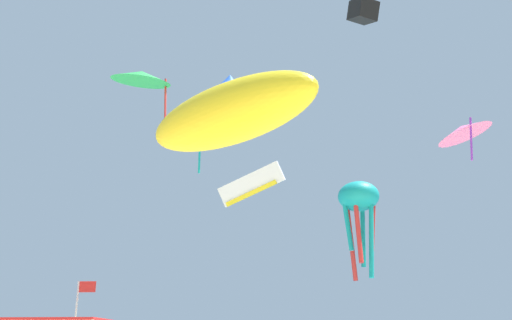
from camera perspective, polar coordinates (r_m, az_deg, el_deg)
The scene contains 6 objects.
kite_delta_green at distance 41.83m, azimuth -11.58°, elevation 8.32°, with size 5.88×5.90×3.99m.
kite_parafoil_white at distance 39.24m, azimuth -0.50°, elevation -2.54°, with size 4.88×1.75×2.99m.
kite_inflatable_yellow at distance 20.87m, azimuth -2.78°, elevation 4.77°, with size 7.85×6.68×2.95m.
kite_octopus_teal at distance 42.02m, azimuth 10.43°, elevation -4.16°, with size 3.67×3.67×7.16m.
kite_diamond_blue at distance 32.46m, azimuth -5.65°, elevation 4.05°, with size 3.50×3.50×3.48m.
kite_delta_pink at distance 33.48m, azimuth 20.32°, elevation 2.84°, with size 3.21×3.19×2.95m.
Camera 1 is at (2.53, -16.62, 1.81)m, focal length 39.28 mm.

